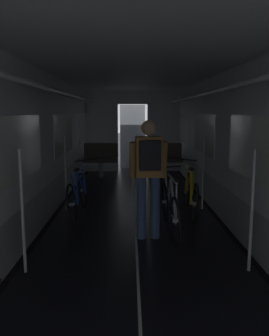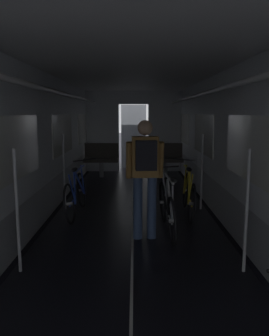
{
  "view_description": "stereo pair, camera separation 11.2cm",
  "coord_description": "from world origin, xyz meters",
  "px_view_note": "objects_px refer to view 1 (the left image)",
  "views": [
    {
      "loc": [
        -0.08,
        -1.62,
        1.78
      ],
      "look_at": [
        0.0,
        4.74,
        0.77
      ],
      "focal_mm": 37.15,
      "sensor_mm": 36.0,
      "label": 1
    },
    {
      "loc": [
        0.03,
        -1.62,
        1.78
      ],
      "look_at": [
        0.0,
        4.74,
        0.77
      ],
      "focal_mm": 37.15,
      "sensor_mm": 36.0,
      "label": 2
    }
  ],
  "objects_px": {
    "bicycle_yellow": "(190,194)",
    "person_cyclist_aisle": "(149,169)",
    "bench_seat_far_left": "(101,157)",
    "bicycle_blue": "(78,194)",
    "bench_seat_far_right": "(165,157)",
    "bicycle_silver_in_aisle": "(170,207)"
  },
  "relations": [
    {
      "from": "bench_seat_far_left",
      "to": "bicycle_blue",
      "type": "relative_size",
      "value": 0.58
    },
    {
      "from": "bicycle_blue",
      "to": "bicycle_yellow",
      "type": "xyz_separation_m",
      "value": [
        1.97,
        -0.0,
        0.0
      ]
    },
    {
      "from": "bicycle_silver_in_aisle",
      "to": "bench_seat_far_left",
      "type": "bearing_deg",
      "value": 106.96
    },
    {
      "from": "bicycle_blue",
      "to": "bicycle_yellow",
      "type": "bearing_deg",
      "value": -0.03
    },
    {
      "from": "bench_seat_far_left",
      "to": "bicycle_blue",
      "type": "xyz_separation_m",
      "value": [
        -0.09,
        -3.75,
        -0.19
      ]
    },
    {
      "from": "bench_seat_far_right",
      "to": "person_cyclist_aisle",
      "type": "xyz_separation_m",
      "value": [
        -0.72,
        -4.93,
        0.45
      ]
    },
    {
      "from": "person_cyclist_aisle",
      "to": "bicycle_yellow",
      "type": "bearing_deg",
      "value": 55.79
    },
    {
      "from": "bicycle_yellow",
      "to": "bicycle_silver_in_aisle",
      "type": "distance_m",
      "value": 1.02
    },
    {
      "from": "bicycle_yellow",
      "to": "person_cyclist_aisle",
      "type": "height_order",
      "value": "person_cyclist_aisle"
    },
    {
      "from": "bench_seat_far_left",
      "to": "bicycle_yellow",
      "type": "bearing_deg",
      "value": -63.39
    },
    {
      "from": "bench_seat_far_right",
      "to": "bicycle_silver_in_aisle",
      "type": "bearing_deg",
      "value": -94.65
    },
    {
      "from": "bench_seat_far_left",
      "to": "person_cyclist_aisle",
      "type": "bearing_deg",
      "value": -77.65
    },
    {
      "from": "person_cyclist_aisle",
      "to": "bicycle_silver_in_aisle",
      "type": "xyz_separation_m",
      "value": [
        0.34,
        0.27,
        -0.63
      ]
    },
    {
      "from": "bench_seat_far_right",
      "to": "bicycle_yellow",
      "type": "height_order",
      "value": "bench_seat_far_right"
    },
    {
      "from": "bench_seat_far_right",
      "to": "bicycle_blue",
      "type": "xyz_separation_m",
      "value": [
        -1.89,
        -3.75,
        -0.19
      ]
    },
    {
      "from": "bench_seat_far_left",
      "to": "bicycle_yellow",
      "type": "distance_m",
      "value": 4.2
    },
    {
      "from": "bench_seat_far_left",
      "to": "person_cyclist_aisle",
      "type": "height_order",
      "value": "person_cyclist_aisle"
    },
    {
      "from": "bicycle_blue",
      "to": "bicycle_silver_in_aisle",
      "type": "distance_m",
      "value": 1.77
    },
    {
      "from": "bench_seat_far_left",
      "to": "bicycle_blue",
      "type": "height_order",
      "value": "same"
    },
    {
      "from": "bicycle_blue",
      "to": "person_cyclist_aisle",
      "type": "relative_size",
      "value": 1.0
    },
    {
      "from": "person_cyclist_aisle",
      "to": "bench_seat_far_right",
      "type": "bearing_deg",
      "value": 81.68
    },
    {
      "from": "bicycle_blue",
      "to": "bench_seat_far_right",
      "type": "bearing_deg",
      "value": 63.21
    }
  ]
}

